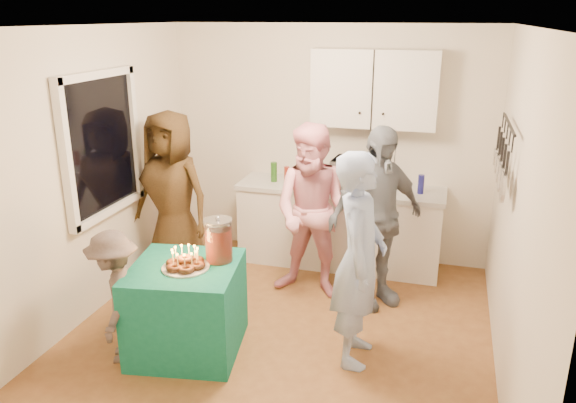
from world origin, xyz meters
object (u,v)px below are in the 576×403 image
(woman_back_left, at_px, (172,197))
(woman_back_right, at_px, (376,218))
(punch_jar, at_px, (219,241))
(man_birthday, at_px, (359,260))
(party_table, at_px, (187,308))
(child_near_left, at_px, (115,297))
(woman_back_center, at_px, (315,213))
(counter, at_px, (339,228))
(microwave, at_px, (359,174))

(woman_back_left, bearing_deg, woman_back_right, 8.52)
(punch_jar, xyz_separation_m, woman_back_left, (-0.96, 1.04, -0.03))
(man_birthday, relative_size, woman_back_right, 0.99)
(party_table, xyz_separation_m, punch_jar, (0.23, 0.18, 0.55))
(punch_jar, height_order, child_near_left, child_near_left)
(punch_jar, relative_size, woman_back_center, 0.20)
(counter, relative_size, punch_jar, 6.47)
(counter, xyz_separation_m, microwave, (0.20, 0.00, 0.64))
(microwave, bearing_deg, party_table, -113.81)
(party_table, xyz_separation_m, child_near_left, (-0.48, -0.27, 0.17))
(party_table, height_order, punch_jar, punch_jar)
(punch_jar, distance_m, man_birthday, 1.14)
(punch_jar, xyz_separation_m, woman_back_center, (0.54, 1.07, -0.06))
(counter, height_order, party_table, counter)
(party_table, height_order, woman_back_right, woman_back_right)
(microwave, distance_m, man_birthday, 1.80)
(counter, xyz_separation_m, woman_back_right, (0.50, -0.80, 0.45))
(woman_back_right, bearing_deg, microwave, 66.93)
(punch_jar, xyz_separation_m, woman_back_right, (1.14, 1.06, -0.05))
(man_birthday, distance_m, woman_back_right, 0.96)
(woman_back_center, bearing_deg, woman_back_right, 3.51)
(woman_back_left, height_order, woman_back_center, woman_back_left)
(woman_back_left, relative_size, woman_back_center, 1.03)
(punch_jar, relative_size, woman_back_right, 0.19)
(microwave, xyz_separation_m, man_birthday, (0.30, -1.76, -0.20))
(counter, bearing_deg, woman_back_left, -152.82)
(man_birthday, height_order, child_near_left, man_birthday)
(counter, xyz_separation_m, punch_jar, (-0.64, -1.86, 0.50))
(woman_back_right, bearing_deg, woman_back_center, 135.32)
(party_table, height_order, man_birthday, man_birthday)
(microwave, height_order, punch_jar, microwave)
(man_birthday, bearing_deg, party_table, 98.63)
(man_birthday, xyz_separation_m, woman_back_right, (0.00, 0.96, 0.01))
(party_table, relative_size, woman_back_center, 0.49)
(woman_back_right, bearing_deg, counter, 78.32)
(man_birthday, relative_size, child_near_left, 1.58)
(microwave, relative_size, party_table, 0.66)
(woman_back_left, relative_size, child_near_left, 1.63)
(microwave, xyz_separation_m, woman_back_right, (0.30, -0.80, -0.19))
(counter, bearing_deg, child_near_left, -120.40)
(microwave, relative_size, woman_back_right, 0.32)
(microwave, relative_size, woman_back_left, 0.31)
(woman_back_center, bearing_deg, party_table, -117.28)
(punch_jar, bearing_deg, woman_back_center, 63.07)
(punch_jar, bearing_deg, man_birthday, 4.85)
(microwave, height_order, woman_back_left, woman_back_left)
(party_table, bearing_deg, woman_back_left, 120.86)
(woman_back_left, bearing_deg, party_table, -51.17)
(woman_back_center, xyz_separation_m, woman_back_right, (0.59, -0.01, 0.01))
(counter, xyz_separation_m, party_table, (-0.87, -2.04, -0.05))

